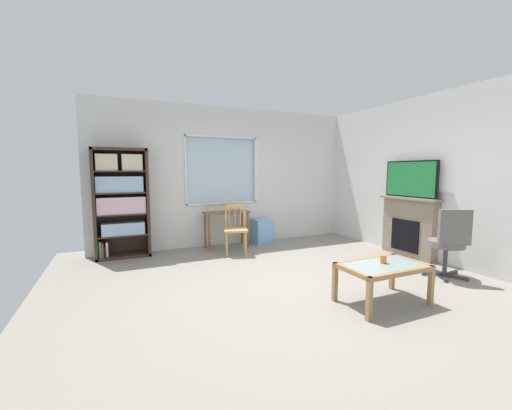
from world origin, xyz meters
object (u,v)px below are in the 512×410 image
plastic_drawer_unit (262,231)px  sippy_cup (383,259)px  bookshelf (121,199)px  desk_under_window (226,218)px  coffee_table (383,270)px  office_chair (449,240)px  tv (411,179)px  wooden_chair (236,229)px  fireplace (409,227)px

plastic_drawer_unit → sippy_cup: 3.27m
bookshelf → plastic_drawer_unit: bearing=-1.2°
plastic_drawer_unit → sippy_cup: sippy_cup is taller
desk_under_window → plastic_drawer_unit: desk_under_window is taller
desk_under_window → coffee_table: (0.77, -3.24, -0.19)m
office_chair → coffee_table: office_chair is taller
plastic_drawer_unit → tv: tv is taller
desk_under_window → wooden_chair: bearing=-90.4°
fireplace → tv: tv is taller
bookshelf → coffee_table: (2.66, -3.35, -0.63)m
bookshelf → desk_under_window: 1.95m
fireplace → tv: bearing=180.0°
office_chair → sippy_cup: size_ratio=11.11×
wooden_chair → tv: (2.75, -1.40, 0.91)m
coffee_table → office_chair: bearing=9.3°
wooden_chair → sippy_cup: (0.81, -2.69, 0.04)m
bookshelf → coffee_table: 4.33m
desk_under_window → wooden_chair: wooden_chair is taller
coffee_table → sippy_cup: size_ratio=10.68×
desk_under_window → tv: 3.44m
plastic_drawer_unit → fireplace: (1.97, -1.97, 0.27)m
sippy_cup → plastic_drawer_unit: bearing=90.2°
bookshelf → office_chair: 5.21m
wooden_chair → coffee_table: (0.77, -2.73, -0.07)m
wooden_chair → tv: 3.22m
wooden_chair → office_chair: (2.26, -2.48, 0.09)m
plastic_drawer_unit → sippy_cup: size_ratio=5.75×
office_chair → coffee_table: (-1.49, -0.25, -0.17)m
wooden_chair → plastic_drawer_unit: 1.00m
desk_under_window → wooden_chair: 0.53m
coffee_table → wooden_chair: bearing=105.7°
wooden_chair → sippy_cup: wooden_chair is taller
fireplace → coffee_table: fireplace is taller
plastic_drawer_unit → tv: bearing=-45.3°
tv → office_chair: 1.44m
desk_under_window → coffee_table: desk_under_window is taller
tv → coffee_table: tv is taller
fireplace → sippy_cup: (-1.95, -1.29, -0.03)m
sippy_cup → tv: bearing=33.7°
plastic_drawer_unit → office_chair: bearing=-64.3°
bookshelf → desk_under_window: (1.90, -0.11, -0.44)m
fireplace → coffee_table: size_ratio=1.16×
bookshelf → plastic_drawer_unit: (2.69, -0.06, -0.76)m
wooden_chair → office_chair: 3.36m
wooden_chair → fireplace: bearing=-26.9°
wooden_chair → tv: tv is taller
plastic_drawer_unit → desk_under_window: bearing=-176.4°
bookshelf → wooden_chair: 2.07m
plastic_drawer_unit → coffee_table: plastic_drawer_unit is taller
wooden_chair → fireplace: fireplace is taller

